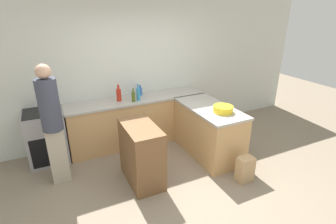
% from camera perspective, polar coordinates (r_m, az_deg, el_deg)
% --- Properties ---
extents(ground_plane, '(14.00, 14.00, 0.00)m').
position_cam_1_polar(ground_plane, '(3.98, 2.54, -17.07)').
color(ground_plane, gray).
extents(wall_back, '(8.00, 0.06, 2.70)m').
position_cam_1_polar(wall_back, '(5.13, -8.23, 8.82)').
color(wall_back, silver).
rests_on(wall_back, ground_plane).
extents(counter_back, '(2.64, 0.62, 0.90)m').
position_cam_1_polar(counter_back, '(5.12, -6.58, -1.72)').
color(counter_back, tan).
rests_on(counter_back, ground_plane).
extents(counter_peninsula, '(0.69, 1.41, 0.90)m').
position_cam_1_polar(counter_peninsula, '(4.73, 8.76, -3.99)').
color(counter_peninsula, tan).
rests_on(counter_peninsula, ground_plane).
extents(range_oven, '(0.62, 0.59, 0.92)m').
position_cam_1_polar(range_oven, '(4.90, -24.95, -4.90)').
color(range_oven, '#99999E').
rests_on(range_oven, ground_plane).
extents(island_table, '(0.45, 0.84, 0.92)m').
position_cam_1_polar(island_table, '(3.98, -5.78, -9.09)').
color(island_table, brown).
rests_on(island_table, ground_plane).
extents(mixing_bowl, '(0.32, 0.32, 0.11)m').
position_cam_1_polar(mixing_bowl, '(4.34, 11.90, 0.64)').
color(mixing_bowl, yellow).
rests_on(mixing_bowl, counter_peninsula).
extents(hot_sauce_bottle, '(0.09, 0.09, 0.30)m').
position_cam_1_polar(hot_sauce_bottle, '(4.82, -10.67, 3.76)').
color(hot_sauce_bottle, red).
rests_on(hot_sauce_bottle, counter_back).
extents(dish_soap_bottle, '(0.07, 0.07, 0.31)m').
position_cam_1_polar(dish_soap_bottle, '(4.80, -6.50, 3.96)').
color(dish_soap_bottle, '#338CBF').
rests_on(dish_soap_bottle, counter_back).
extents(olive_oil_bottle, '(0.06, 0.06, 0.25)m').
position_cam_1_polar(olive_oil_bottle, '(4.75, -7.55, 3.38)').
color(olive_oil_bottle, '#475B1E').
rests_on(olive_oil_bottle, counter_back).
extents(vinegar_bottle_clear, '(0.07, 0.07, 0.27)m').
position_cam_1_polar(vinegar_bottle_clear, '(5.01, -6.74, 4.54)').
color(vinegar_bottle_clear, silver).
rests_on(vinegar_bottle_clear, counter_back).
extents(water_bottle_blue, '(0.08, 0.08, 0.20)m').
position_cam_1_polar(water_bottle_blue, '(5.09, -6.07, 4.53)').
color(water_bottle_blue, '#386BB7').
rests_on(water_bottle_blue, counter_back).
extents(person_by_range, '(0.28, 0.28, 1.82)m').
position_cam_1_polar(person_by_range, '(4.04, -23.94, -1.76)').
color(person_by_range, '#ADA38E').
rests_on(person_by_range, ground_plane).
extents(paper_bag, '(0.25, 0.18, 0.40)m').
position_cam_1_polar(paper_bag, '(4.25, 16.41, -11.87)').
color(paper_bag, tan).
rests_on(paper_bag, ground_plane).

